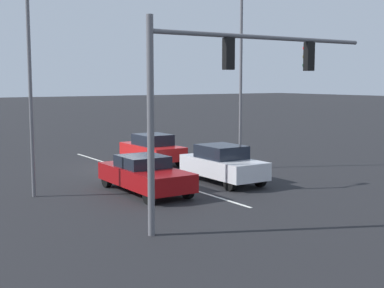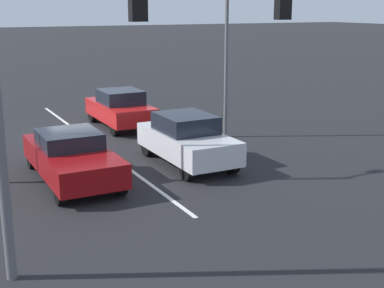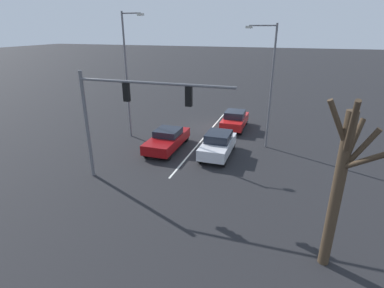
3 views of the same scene
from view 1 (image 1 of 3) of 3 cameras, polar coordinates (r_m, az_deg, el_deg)
name	(u,v)px [view 1 (image 1 of 3)]	position (r m, az deg, el deg)	size (l,w,h in m)	color
ground_plane	(121,168)	(27.27, -7.53, -2.51)	(240.00, 240.00, 0.00)	black
lane_stripe_left_divider	(141,174)	(25.38, -5.44, -3.17)	(0.12, 16.29, 0.01)	silver
car_silver_leftlane_front	(223,164)	(22.97, 3.30, -2.12)	(1.81, 4.18, 1.62)	silver
car_maroon_midlane_front	(145,174)	(21.03, -5.08, -3.22)	(1.90, 4.74, 1.45)	maroon
car_red_leftlane_second	(152,149)	(28.19, -4.25, -0.52)	(1.82, 4.13, 1.58)	red
traffic_signal_gantry	(223,78)	(16.18, 3.32, 7.05)	(8.44, 0.37, 6.16)	slate
street_lamp_right_shoulder	(33,56)	(20.82, -16.56, 9.02)	(1.76, 0.24, 9.36)	slate
street_lamp_left_shoulder	(237,70)	(26.49, 4.87, 7.92)	(2.08, 0.24, 8.54)	slate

